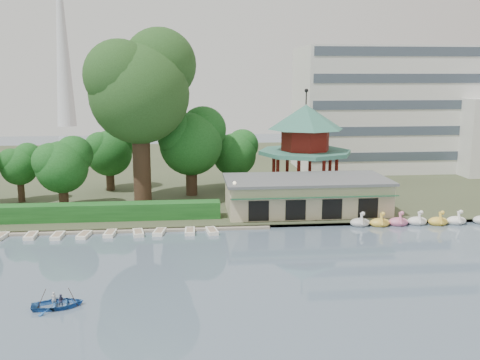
{
  "coord_description": "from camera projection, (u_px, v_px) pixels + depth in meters",
  "views": [
    {
      "loc": [
        -3.36,
        -36.78,
        15.7
      ],
      "look_at": [
        2.0,
        18.0,
        5.0
      ],
      "focal_mm": 40.0,
      "sensor_mm": 36.0,
      "label": 1
    }
  ],
  "objects": [
    {
      "name": "moored_rowboats",
      "position": [
        83.0,
        234.0,
        53.36
      ],
      "size": [
        27.46,
        2.78,
        0.36
      ],
      "color": "white",
      "rests_on": "ground"
    },
    {
      "name": "hedge",
      "position": [
        81.0,
        212.0,
        57.6
      ],
      "size": [
        30.0,
        2.0,
        1.8
      ],
      "primitive_type": "cube",
      "color": "#1D5B1F",
      "rests_on": "shore"
    },
    {
      "name": "small_trees",
      "position": [
        123.0,
        150.0,
        67.62
      ],
      "size": [
        39.81,
        16.25,
        11.5
      ],
      "color": "#3A281C",
      "rests_on": "shore"
    },
    {
      "name": "dock",
      "position": [
        105.0,
        231.0,
        54.88
      ],
      "size": [
        34.0,
        1.6,
        0.24
      ],
      "primitive_type": "cube",
      "color": "gray",
      "rests_on": "ground"
    },
    {
      "name": "swan_boats",
      "position": [
        437.0,
        221.0,
        57.58
      ],
      "size": [
        17.73,
        2.16,
        1.92
      ],
      "color": "silver",
      "rests_on": "ground"
    },
    {
      "name": "broadcast_tower",
      "position": [
        61.0,
        16.0,
        165.53
      ],
      "size": [
        8.0,
        8.0,
        96.0
      ],
      "color": "silver",
      "rests_on": "ground"
    },
    {
      "name": "rowboat_with_passengers",
      "position": [
        58.0,
        301.0,
        36.82
      ],
      "size": [
        5.43,
        4.34,
        2.01
      ],
      "color": "#285DA5",
      "rests_on": "ground"
    },
    {
      "name": "lamp_post",
      "position": [
        234.0,
        193.0,
        57.32
      ],
      "size": [
        0.36,
        0.36,
        4.28
      ],
      "color": "black",
      "rests_on": "shore"
    },
    {
      "name": "big_tree",
      "position": [
        140.0,
        85.0,
        63.13
      ],
      "size": [
        13.03,
        12.14,
        21.13
      ],
      "color": "#3A281C",
      "rests_on": "shore"
    },
    {
      "name": "pavilion",
      "position": [
        305.0,
        140.0,
        70.23
      ],
      "size": [
        12.4,
        12.4,
        13.5
      ],
      "color": "#BFB28E",
      "rests_on": "shore"
    },
    {
      "name": "shore",
      "position": [
        209.0,
        170.0,
        90.01
      ],
      "size": [
        220.0,
        70.0,
        0.4
      ],
      "primitive_type": "cube",
      "color": "#424930",
      "rests_on": "ground"
    },
    {
      "name": "office_building",
      "position": [
        406.0,
        113.0,
        88.39
      ],
      "size": [
        38.0,
        18.0,
        20.0
      ],
      "color": "silver",
      "rests_on": "shore"
    },
    {
      "name": "boathouse",
      "position": [
        306.0,
        195.0,
        61.22
      ],
      "size": [
        18.6,
        9.39,
        3.9
      ],
      "color": "#BFB28E",
      "rests_on": "shore"
    },
    {
      "name": "ground_plane",
      "position": [
        237.0,
        294.0,
        39.25
      ],
      "size": [
        220.0,
        220.0,
        0.0
      ],
      "primitive_type": "plane",
      "color": "slate",
      "rests_on": "ground"
    },
    {
      "name": "embankment",
      "position": [
        222.0,
        227.0,
        56.12
      ],
      "size": [
        220.0,
        0.6,
        0.3
      ],
      "primitive_type": "cube",
      "color": "gray",
      "rests_on": "ground"
    }
  ]
}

